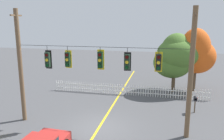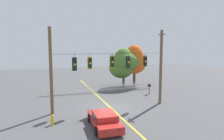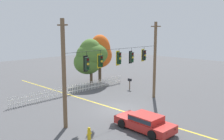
# 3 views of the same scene
# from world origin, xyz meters

# --- Properties ---
(ground) EXTENTS (80.00, 80.00, 0.00)m
(ground) POSITION_xyz_m (0.00, 0.00, 0.00)
(ground) COLOR #4C4C4F
(lane_centerline_stripe) EXTENTS (0.16, 36.00, 0.01)m
(lane_centerline_stripe) POSITION_xyz_m (0.00, 0.00, 0.00)
(lane_centerline_stripe) COLOR gold
(lane_centerline_stripe) RESTS_ON ground
(signal_support_span) EXTENTS (11.28, 1.10, 7.68)m
(signal_support_span) POSITION_xyz_m (0.00, 0.00, 3.90)
(signal_support_span) COLOR brown
(signal_support_span) RESTS_ON ground
(traffic_signal_westbound_side) EXTENTS (0.43, 0.38, 1.53)m
(traffic_signal_westbound_side) POSITION_xyz_m (-3.43, 0.01, 4.40)
(traffic_signal_westbound_side) COLOR black
(traffic_signal_southbound_primary) EXTENTS (0.43, 0.38, 1.42)m
(traffic_signal_southbound_primary) POSITION_xyz_m (-2.02, 0.01, 4.47)
(traffic_signal_southbound_primary) COLOR black
(traffic_signal_eastbound_side) EXTENTS (0.43, 0.38, 1.43)m
(traffic_signal_eastbound_side) POSITION_xyz_m (0.13, 0.01, 4.52)
(traffic_signal_eastbound_side) COLOR black
(traffic_signal_northbound_primary) EXTENTS (0.43, 0.38, 1.43)m
(traffic_signal_northbound_primary) POSITION_xyz_m (1.81, 0.01, 4.46)
(traffic_signal_northbound_primary) COLOR black
(traffic_signal_northbound_secondary) EXTENTS (0.43, 0.38, 1.40)m
(traffic_signal_northbound_secondary) POSITION_xyz_m (3.66, 0.01, 4.51)
(traffic_signal_northbound_secondary) COLOR black
(white_picket_fence) EXTENTS (14.75, 0.06, 1.00)m
(white_picket_fence) POSITION_xyz_m (0.78, 7.10, 0.50)
(white_picket_fence) COLOR white
(white_picket_fence) RESTS_ON ground
(autumn_maple_near_fence) EXTENTS (4.50, 3.72, 5.79)m
(autumn_maple_near_fence) POSITION_xyz_m (5.13, 9.48, 3.50)
(autumn_maple_near_fence) COLOR brown
(autumn_maple_near_fence) RESTS_ON ground
(autumn_maple_mid) EXTENTS (3.55, 3.30, 6.27)m
(autumn_maple_mid) POSITION_xyz_m (7.02, 9.77, 3.82)
(autumn_maple_mid) COLOR brown
(autumn_maple_mid) RESTS_ON ground
(parked_car) EXTENTS (2.04, 4.32, 1.15)m
(parked_car) POSITION_xyz_m (-1.94, -4.36, 0.60)
(parked_car) COLOR red
(parked_car) RESTS_ON ground
(fire_hydrant) EXTENTS (0.38, 0.22, 0.82)m
(fire_hydrant) POSITION_xyz_m (-5.59, -2.68, 0.40)
(fire_hydrant) COLOR gold
(fire_hydrant) RESTS_ON ground
(roadside_mailbox) EXTENTS (0.25, 0.44, 1.29)m
(roadside_mailbox) POSITION_xyz_m (6.44, 4.04, 1.04)
(roadside_mailbox) COLOR brown
(roadside_mailbox) RESTS_ON ground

